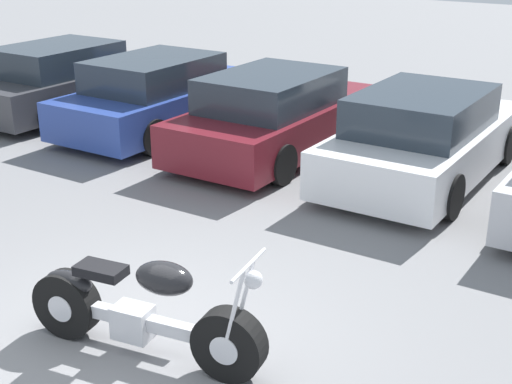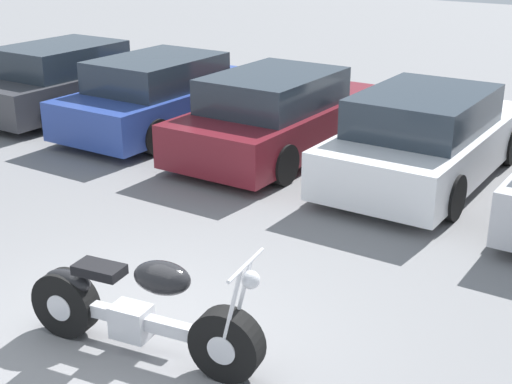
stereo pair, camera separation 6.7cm
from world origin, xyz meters
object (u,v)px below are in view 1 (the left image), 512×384
at_px(parked_car_blue, 162,96).
at_px(parked_car_white, 424,137).
at_px(motorcycle, 141,312).
at_px(parked_car_dark_grey, 66,80).
at_px(parked_car_maroon, 277,115).

relative_size(parked_car_blue, parked_car_white, 1.00).
distance_m(motorcycle, parked_car_dark_grey, 8.97).
height_order(parked_car_dark_grey, parked_car_white, same).
distance_m(parked_car_dark_grey, parked_car_maroon, 4.91).
height_order(motorcycle, parked_car_white, parked_car_white).
xyz_separation_m(parked_car_blue, parked_car_white, (4.91, 0.02, 0.00)).
relative_size(motorcycle, parked_car_white, 0.53).
height_order(motorcycle, parked_car_blue, parked_car_blue).
relative_size(motorcycle, parked_car_dark_grey, 0.53).
xyz_separation_m(motorcycle, parked_car_dark_grey, (-6.93, 5.69, 0.21)).
relative_size(motorcycle, parked_car_blue, 0.53).
height_order(parked_car_dark_grey, parked_car_maroon, same).
relative_size(parked_car_dark_grey, parked_car_maroon, 1.00).
height_order(parked_car_dark_grey, parked_car_blue, same).
xyz_separation_m(parked_car_dark_grey, parked_car_blue, (2.45, -0.02, 0.00)).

